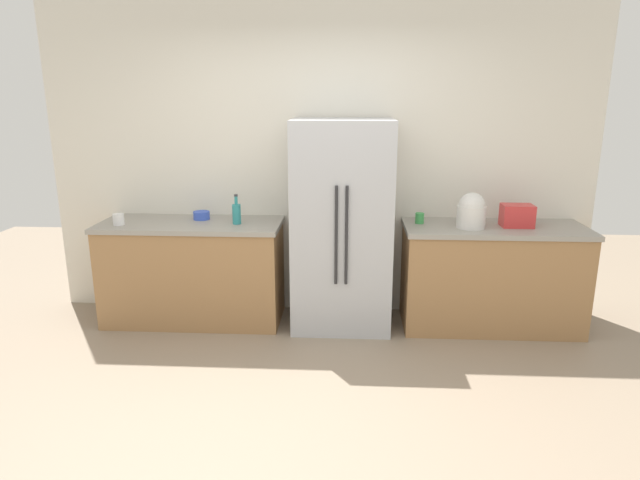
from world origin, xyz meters
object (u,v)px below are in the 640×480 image
Objects in this scene: cup_a at (119,219)px; bowl_a at (202,215)px; bottle_a at (237,213)px; refrigerator at (342,226)px; cup_b at (420,218)px; rice_cooker at (471,211)px; toaster at (517,216)px.

cup_a is 0.67× the size of bowl_a.
bottle_a is 0.38m from bowl_a.
bottle_a is 1.78× the size of bowl_a.
cup_a is (-1.86, -0.10, 0.06)m from refrigerator.
bowl_a is (-1.88, 0.05, -0.01)m from cup_b.
cup_a is at bearing -178.70° from rice_cooker.
refrigerator is at bearing 3.19° from cup_a.
rice_cooker is at bearing -2.07° from refrigerator.
rice_cooker is 3.09× the size of cup_a.
cup_a is at bearing -175.47° from cup_b.
rice_cooker is 2.06× the size of bowl_a.
rice_cooker is at bearing -170.84° from toaster.
bottle_a reaches higher than cup_a.
bottle_a is (-2.32, -0.04, 0.00)m from toaster.
refrigerator is 18.63× the size of cup_a.
toaster is 1.00× the size of bottle_a.
bottle_a is 2.86× the size of cup_b.
toaster is 1.78× the size of bowl_a.
cup_a is 0.68m from bowl_a.
toaster is (1.43, 0.02, 0.10)m from refrigerator.
toaster is at bearing 0.97° from refrigerator.
toaster is at bearing -2.53° from bowl_a.
rice_cooker is at bearing -0.72° from bottle_a.
refrigerator reaches higher than bottle_a.
rice_cooker is 3.30× the size of cup_b.
bottle_a is (-1.93, 0.02, -0.04)m from rice_cooker.
cup_b is at bearing 161.48° from rice_cooker.
cup_b is (-0.78, 0.07, -0.05)m from toaster.
refrigerator is 1.86m from cup_a.
refrigerator is at bearing -171.69° from cup_b.
bottle_a is at bearing 5.28° from cup_a.
toaster is 2.32m from bottle_a.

